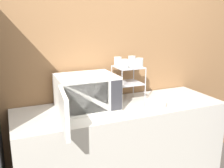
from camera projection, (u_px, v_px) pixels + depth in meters
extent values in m
cube|color=olive|center=(107.00, 61.00, 2.61)|extent=(8.00, 0.06, 2.60)
cube|color=#B7B2A8|center=(121.00, 150.00, 2.49)|extent=(2.00, 0.67, 0.93)
cube|color=silver|center=(86.00, 92.00, 2.28)|extent=(0.53, 0.43, 0.31)
cube|color=#B7B2A8|center=(87.00, 99.00, 2.08)|extent=(0.38, 0.01, 0.26)
cube|color=#333338|center=(117.00, 95.00, 2.17)|extent=(0.11, 0.01, 0.27)
cube|color=silver|center=(64.00, 111.00, 1.80)|extent=(0.07, 0.42, 0.30)
cylinder|color=#B2B2B7|center=(122.00, 87.00, 2.37)|extent=(0.01, 0.01, 0.34)
cylinder|color=#B2B2B7|center=(145.00, 85.00, 2.47)|extent=(0.01, 0.01, 0.34)
cylinder|color=#B2B2B7|center=(112.00, 81.00, 2.59)|extent=(0.01, 0.01, 0.34)
cylinder|color=#B2B2B7|center=(134.00, 79.00, 2.69)|extent=(0.01, 0.01, 0.34)
cube|color=#B2B2B7|center=(128.00, 83.00, 2.53)|extent=(0.26, 0.25, 0.01)
cube|color=#B2B2B7|center=(128.00, 67.00, 2.49)|extent=(0.26, 0.25, 0.01)
cylinder|color=silver|center=(125.00, 64.00, 2.37)|extent=(0.07, 0.07, 0.09)
cylinder|color=silver|center=(132.00, 60.00, 2.58)|extent=(0.07, 0.07, 0.09)
cylinder|color=silver|center=(139.00, 63.00, 2.44)|extent=(0.07, 0.07, 0.09)
cylinder|color=silver|center=(118.00, 61.00, 2.51)|extent=(0.07, 0.07, 0.09)
cylinder|color=silver|center=(155.00, 105.00, 2.37)|extent=(0.11, 0.11, 0.01)
cylinder|color=silver|center=(156.00, 103.00, 2.36)|extent=(0.21, 0.21, 0.05)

